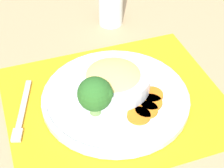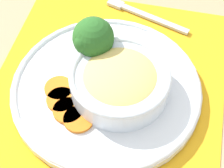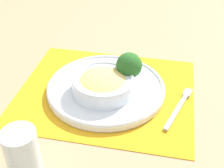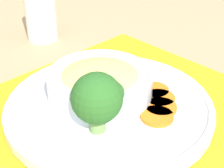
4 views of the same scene
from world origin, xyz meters
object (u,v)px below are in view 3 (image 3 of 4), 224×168
water_glass (24,159)px  fork (181,104)px  broccoli_floret (129,66)px  bowl (102,83)px

water_glass → fork: size_ratio=0.70×
broccoli_floret → bowl: bearing=-128.6°
bowl → broccoli_floret: 0.09m
broccoli_floret → fork: 0.17m
water_glass → fork: (0.27, 0.33, -0.05)m
broccoli_floret → fork: (0.16, -0.04, -0.07)m
bowl → broccoli_floret: bearing=51.4°
water_glass → broccoli_floret: bearing=73.5°
fork → bowl: bearing=-161.2°
broccoli_floret → fork: broccoli_floret is taller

